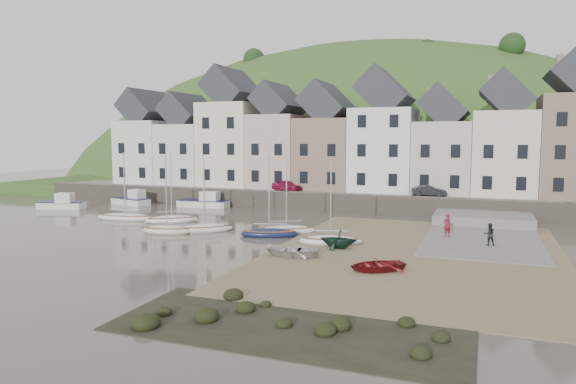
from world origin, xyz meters
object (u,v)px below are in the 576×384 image
at_px(rowboat_white, 292,250).
at_px(car_left, 286,185).
at_px(rowboat_red, 376,265).
at_px(person_dark, 489,234).
at_px(sailboat_0, 125,217).
at_px(rowboat_green, 338,239).
at_px(car_right, 429,191).
at_px(person_red, 447,225).

height_order(rowboat_white, car_left, car_left).
bearing_deg(rowboat_red, person_dark, 112.50).
height_order(rowboat_white, person_dark, person_dark).
height_order(sailboat_0, rowboat_red, sailboat_0).
distance_m(rowboat_green, car_right, 20.28).
bearing_deg(sailboat_0, car_right, 30.21).
relative_size(rowboat_green, car_right, 0.71).
distance_m(sailboat_0, person_dark, 30.78).
bearing_deg(rowboat_green, person_dark, 112.39).
relative_size(sailboat_0, person_red, 3.78).
bearing_deg(rowboat_white, person_red, 131.02).
bearing_deg(car_left, rowboat_red, -130.60).
bearing_deg(rowboat_red, sailboat_0, -147.25).
bearing_deg(person_red, car_left, -73.56).
xyz_separation_m(person_red, person_dark, (2.92, -2.41, -0.07)).
height_order(sailboat_0, rowboat_green, sailboat_0).
relative_size(sailboat_0, car_left, 1.80).
distance_m(person_red, person_dark, 3.79).
relative_size(sailboat_0, person_dark, 4.13).
bearing_deg(person_dark, car_right, -83.66).
bearing_deg(person_red, rowboat_green, 8.60).
relative_size(rowboat_white, person_red, 2.04).
height_order(rowboat_red, car_left, car_left).
distance_m(sailboat_0, rowboat_white, 20.94).
distance_m(person_red, car_right, 13.52).
bearing_deg(car_left, person_dark, -108.41).
distance_m(rowboat_green, person_red, 9.32).
relative_size(person_red, person_dark, 1.09).
distance_m(person_dark, car_left, 25.98).
height_order(rowboat_white, rowboat_red, rowboat_white).
distance_m(rowboat_white, person_red, 13.14).
height_order(sailboat_0, person_dark, sailboat_0).
bearing_deg(sailboat_0, person_red, 2.99).
bearing_deg(car_left, car_right, -71.45).
height_order(rowboat_green, person_red, person_red).
xyz_separation_m(rowboat_green, car_right, (3.85, 19.86, 1.46)).
height_order(sailboat_0, car_right, sailboat_0).
height_order(person_dark, car_left, car_left).
relative_size(person_red, car_right, 0.49).
distance_m(sailboat_0, car_right, 29.18).
bearing_deg(person_red, car_right, -115.57).
relative_size(rowboat_red, person_dark, 2.08).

